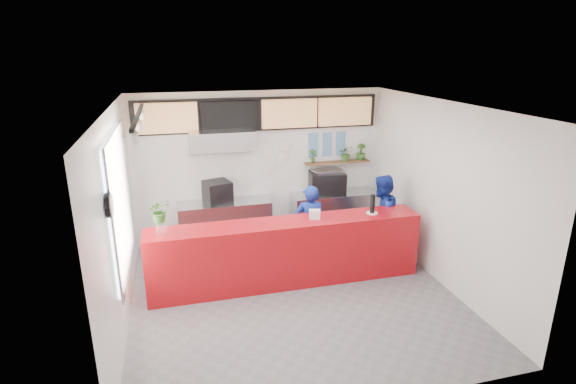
{
  "coord_description": "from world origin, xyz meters",
  "views": [
    {
      "loc": [
        -1.7,
        -6.14,
        3.78
      ],
      "look_at": [
        0.1,
        0.7,
        1.5
      ],
      "focal_mm": 28.0,
      "sensor_mm": 36.0,
      "label": 1
    }
  ],
  "objects_px": {
    "service_counter": "(287,252)",
    "staff_right": "(380,218)",
    "espresso_machine": "(327,183)",
    "staff_center": "(310,226)",
    "panini_oven": "(217,192)",
    "pepper_mill": "(372,204)"
  },
  "relations": [
    {
      "from": "staff_center",
      "to": "pepper_mill",
      "type": "height_order",
      "value": "staff_center"
    },
    {
      "from": "panini_oven",
      "to": "pepper_mill",
      "type": "relative_size",
      "value": 1.51
    },
    {
      "from": "service_counter",
      "to": "staff_right",
      "type": "height_order",
      "value": "staff_right"
    },
    {
      "from": "service_counter",
      "to": "staff_center",
      "type": "bearing_deg",
      "value": 43.83
    },
    {
      "from": "service_counter",
      "to": "staff_right",
      "type": "distance_m",
      "value": 1.97
    },
    {
      "from": "staff_right",
      "to": "service_counter",
      "type": "bearing_deg",
      "value": -20.23
    },
    {
      "from": "panini_oven",
      "to": "espresso_machine",
      "type": "relative_size",
      "value": 0.67
    },
    {
      "from": "panini_oven",
      "to": "pepper_mill",
      "type": "distance_m",
      "value": 3.02
    },
    {
      "from": "service_counter",
      "to": "panini_oven",
      "type": "height_order",
      "value": "panini_oven"
    },
    {
      "from": "espresso_machine",
      "to": "staff_center",
      "type": "xyz_separation_m",
      "value": [
        -0.76,
        -1.26,
        -0.37
      ]
    },
    {
      "from": "espresso_machine",
      "to": "staff_center",
      "type": "relative_size",
      "value": 0.47
    },
    {
      "from": "pepper_mill",
      "to": "staff_right",
      "type": "bearing_deg",
      "value": 49.23
    },
    {
      "from": "staff_center",
      "to": "staff_right",
      "type": "xyz_separation_m",
      "value": [
        1.34,
        -0.07,
        0.05
      ]
    },
    {
      "from": "espresso_machine",
      "to": "staff_center",
      "type": "height_order",
      "value": "staff_center"
    },
    {
      "from": "panini_oven",
      "to": "staff_center",
      "type": "xyz_separation_m",
      "value": [
        1.48,
        -1.26,
        -0.36
      ]
    },
    {
      "from": "staff_center",
      "to": "service_counter",
      "type": "bearing_deg",
      "value": 53.68
    },
    {
      "from": "espresso_machine",
      "to": "staff_right",
      "type": "height_order",
      "value": "staff_right"
    },
    {
      "from": "service_counter",
      "to": "staff_right",
      "type": "xyz_separation_m",
      "value": [
        1.9,
        0.47,
        0.26
      ]
    },
    {
      "from": "service_counter",
      "to": "staff_center",
      "type": "xyz_separation_m",
      "value": [
        0.56,
        0.54,
        0.2
      ]
    },
    {
      "from": "pepper_mill",
      "to": "espresso_machine",
      "type": "bearing_deg",
      "value": 95.24
    },
    {
      "from": "service_counter",
      "to": "staff_center",
      "type": "relative_size",
      "value": 2.98
    },
    {
      "from": "panini_oven",
      "to": "service_counter",
      "type": "bearing_deg",
      "value": -78.04
    }
  ]
}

